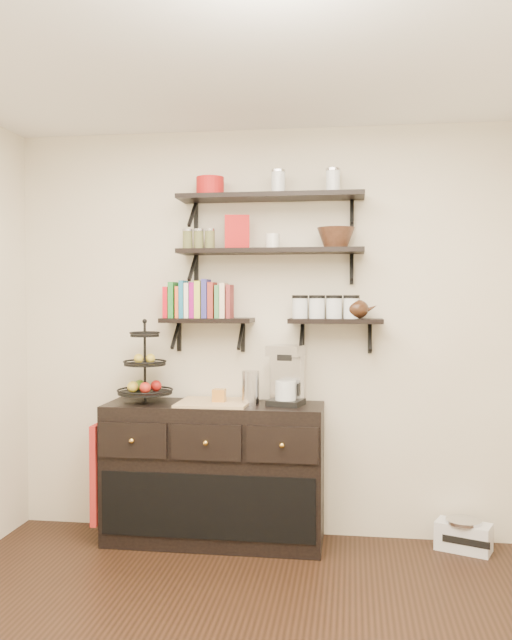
{
  "coord_description": "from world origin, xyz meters",
  "views": [
    {
      "loc": [
        0.52,
        -2.74,
        1.59
      ],
      "look_at": [
        -0.03,
        1.15,
        1.45
      ],
      "focal_mm": 38.0,
      "sensor_mm": 36.0,
      "label": 1
    }
  ],
  "objects_px": {
    "fruit_stand": "(146,375)",
    "coffee_maker": "(286,376)",
    "radio": "(464,535)",
    "sideboard": "(214,473)"
  },
  "relations": [
    {
      "from": "sideboard",
      "to": "fruit_stand",
      "type": "distance_m",
      "value": 0.78
    },
    {
      "from": "sideboard",
      "to": "coffee_maker",
      "type": "xyz_separation_m",
      "value": [
        0.47,
        0.03,
        0.63
      ]
    },
    {
      "from": "fruit_stand",
      "to": "coffee_maker",
      "type": "bearing_deg",
      "value": 1.38
    },
    {
      "from": "radio",
      "to": "coffee_maker",
      "type": "bearing_deg",
      "value": -155.85
    },
    {
      "from": "sideboard",
      "to": "fruit_stand",
      "type": "relative_size",
      "value": 2.69
    },
    {
      "from": "fruit_stand",
      "to": "coffee_maker",
      "type": "relative_size",
      "value": 1.36
    },
    {
      "from": "radio",
      "to": "fruit_stand",
      "type": "bearing_deg",
      "value": -156.12
    },
    {
      "from": "sideboard",
      "to": "radio",
      "type": "xyz_separation_m",
      "value": [
        1.58,
        0.06,
        -0.36
      ]
    },
    {
      "from": "coffee_maker",
      "to": "radio",
      "type": "relative_size",
      "value": 1.04
    },
    {
      "from": "fruit_stand",
      "to": "coffee_maker",
      "type": "height_order",
      "value": "fruit_stand"
    }
  ]
}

